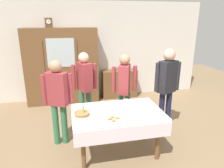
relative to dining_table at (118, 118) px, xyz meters
name	(u,v)px	position (x,y,z in m)	size (l,w,h in m)	color
ground_plane	(114,145)	(0.00, 0.23, -0.65)	(12.00, 12.00, 0.00)	#846B4C
back_wall	(94,51)	(0.00, 2.88, 0.70)	(6.40, 0.10, 2.70)	silver
dining_table	(118,118)	(0.00, 0.00, 0.00)	(1.48, 0.96, 0.77)	brown
wall_cabinet	(62,67)	(-0.90, 2.59, 0.36)	(1.90, 0.46, 2.01)	brown
mantel_clock	(49,23)	(-1.14, 2.59, 1.48)	(0.18, 0.11, 0.24)	brown
bookshelf_low	(119,84)	(0.70, 2.64, -0.25)	(1.01, 0.35, 0.81)	brown
book_stack	(119,69)	(0.70, 2.64, 0.19)	(0.14, 0.20, 0.07)	#B29333
tea_cup_far_left	(155,112)	(0.57, -0.18, 0.14)	(0.13, 0.13, 0.06)	silver
tea_cup_far_right	(138,103)	(0.44, 0.25, 0.14)	(0.13, 0.13, 0.06)	silver
tea_cup_back_edge	(128,105)	(0.23, 0.18, 0.14)	(0.13, 0.13, 0.06)	white
tea_cup_mid_left	(126,101)	(0.25, 0.36, 0.14)	(0.13, 0.13, 0.06)	silver
bread_basket	(82,114)	(-0.58, 0.00, 0.15)	(0.24, 0.24, 0.16)	#9E7542
pastry_plate	(114,119)	(-0.13, -0.26, 0.13)	(0.28, 0.28, 0.05)	white
spoon_far_left	(107,106)	(-0.13, 0.26, 0.12)	(0.12, 0.02, 0.01)	silver
spoon_front_edge	(140,113)	(0.34, -0.11, 0.12)	(0.12, 0.02, 0.01)	silver
person_near_right_end	(58,95)	(-0.95, 0.51, 0.30)	(0.52, 0.34, 1.57)	#33704C
person_behind_table_right	(124,85)	(0.35, 0.86, 0.30)	(0.52, 0.41, 1.57)	#33704C
person_beside_shelf	(167,82)	(1.14, 0.56, 0.38)	(0.52, 0.33, 1.69)	#191E38
person_behind_table_left	(85,82)	(-0.43, 1.15, 0.31)	(0.52, 0.41, 1.59)	#33704C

